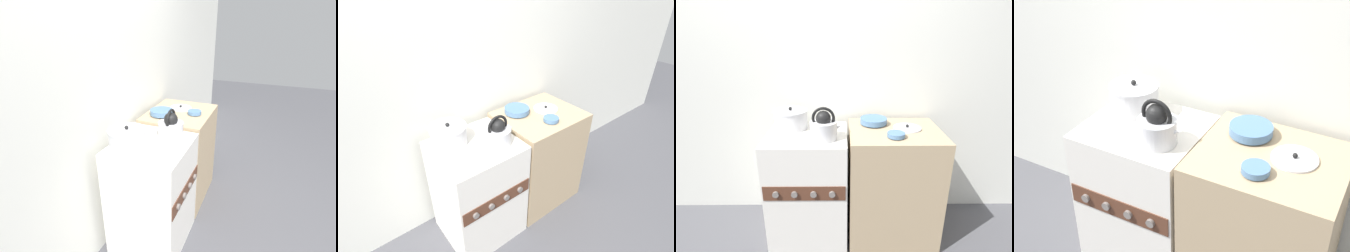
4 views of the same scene
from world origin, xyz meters
TOP-DOWN VIEW (x-y plane):
  - ground_plane at (0.00, 0.00)m, footprint 12.00×12.00m
  - wall_back at (0.00, 0.64)m, footprint 7.00×0.06m
  - stove at (-0.00, 0.27)m, footprint 0.60×0.57m
  - counter at (0.66, 0.29)m, footprint 0.68×0.57m
  - kettle at (0.14, 0.17)m, footprint 0.23×0.19m
  - cooking_pot at (-0.13, 0.39)m, footprint 0.26×0.26m
  - enamel_bowl at (0.51, 0.41)m, footprint 0.21×0.21m
  - small_ceramic_bowl at (0.64, 0.14)m, footprint 0.12×0.12m
  - loose_pot_lid at (0.76, 0.32)m, footprint 0.21×0.21m

SIDE VIEW (x-z plane):
  - ground_plane at x=0.00m, z-range 0.00..0.00m
  - stove at x=0.00m, z-range 0.00..0.88m
  - counter at x=0.66m, z-range 0.00..0.91m
  - loose_pot_lid at x=0.76m, z-range 0.89..0.93m
  - small_ceramic_bowl at x=0.64m, z-range 0.91..0.95m
  - enamel_bowl at x=0.51m, z-range 0.91..0.96m
  - cooking_pot at x=-0.13m, z-range 0.87..1.05m
  - kettle at x=0.14m, z-range 0.86..1.09m
  - wall_back at x=0.00m, z-range 0.00..2.50m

